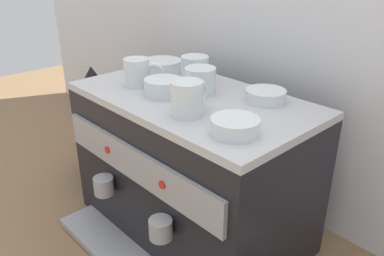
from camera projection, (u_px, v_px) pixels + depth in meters
name	position (u px, v px, depth m)	size (l,w,h in m)	color
ground_plane	(192.00, 226.00, 1.21)	(4.00, 4.00, 0.00)	brown
tiled_backsplash_wall	(266.00, 33.00, 1.17)	(2.80, 0.03, 1.10)	silver
espresso_machine	(191.00, 167.00, 1.12)	(0.66, 0.48, 0.43)	black
ceramic_cup_0	(201.00, 80.00, 1.04)	(0.09, 0.11, 0.07)	silver
ceramic_cup_1	(188.00, 98.00, 0.90)	(0.07, 0.12, 0.08)	silver
ceramic_cup_2	(139.00, 72.00, 1.09)	(0.09, 0.09, 0.08)	silver
ceramic_cup_3	(195.00, 70.00, 1.12)	(0.11, 0.09, 0.08)	silver
ceramic_bowl_0	(266.00, 96.00, 0.99)	(0.10, 0.10, 0.03)	silver
ceramic_bowl_1	(163.00, 87.00, 1.03)	(0.10, 0.10, 0.04)	silver
ceramic_bowl_2	(162.00, 66.00, 1.22)	(0.12, 0.12, 0.04)	silver
ceramic_bowl_3	(235.00, 126.00, 0.81)	(0.10, 0.10, 0.03)	silver
coffee_grinder	(97.00, 122.00, 1.42)	(0.16, 0.16, 0.41)	black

